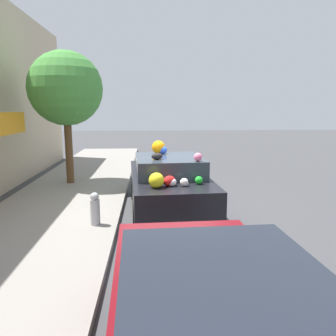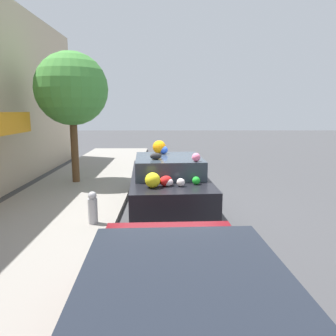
% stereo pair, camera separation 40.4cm
% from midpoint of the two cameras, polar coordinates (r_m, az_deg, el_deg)
% --- Properties ---
extents(ground_plane, '(60.00, 60.00, 0.00)m').
position_cam_midpoint_polar(ground_plane, '(8.33, -1.78, -7.51)').
color(ground_plane, '#424244').
extents(sidewalk_curb, '(24.00, 3.20, 0.13)m').
position_cam_midpoint_polar(sidewalk_curb, '(8.67, -20.06, -6.98)').
color(sidewalk_curb, gray).
rests_on(sidewalk_curb, ground).
extents(street_tree, '(2.33, 2.33, 4.20)m').
position_cam_midpoint_polar(street_tree, '(11.12, -18.42, 12.92)').
color(street_tree, brown).
rests_on(street_tree, sidewalk_curb).
extents(fire_hydrant, '(0.20, 0.20, 0.70)m').
position_cam_midpoint_polar(fire_hydrant, '(7.13, -14.20, -6.93)').
color(fire_hydrant, '#B2B2B7').
rests_on(fire_hydrant, sidewalk_curb).
extents(art_car, '(4.18, 2.03, 1.74)m').
position_cam_midpoint_polar(art_car, '(8.10, -1.42, -2.51)').
color(art_car, black).
rests_on(art_car, ground).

